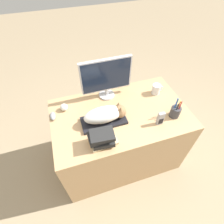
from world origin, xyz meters
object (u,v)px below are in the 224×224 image
(monitor, at_px, (106,77))
(baseball, at_px, (64,107))
(computer_mouse, at_px, (53,116))
(pen_cup, at_px, (175,112))
(cat, at_px, (107,114))
(phone, at_px, (161,119))
(keyboard, at_px, (104,121))
(book_stack, at_px, (102,138))
(coffee_mug, at_px, (156,89))

(monitor, relative_size, baseball, 6.95)
(computer_mouse, relative_size, pen_cup, 0.46)
(cat, bearing_deg, phone, -21.79)
(keyboard, bearing_deg, monitor, 68.88)
(pen_cup, bearing_deg, phone, -166.87)
(cat, distance_m, monitor, 0.36)
(pen_cup, relative_size, book_stack, 0.94)
(book_stack, bearing_deg, pen_cup, 6.58)
(computer_mouse, bearing_deg, book_stack, -48.34)
(book_stack, bearing_deg, coffee_mug, 31.05)
(baseball, bearing_deg, coffee_mug, -3.02)
(cat, xyz_separation_m, book_stack, (-0.10, -0.21, -0.02))
(monitor, bearing_deg, baseball, -170.98)
(coffee_mug, distance_m, pen_cup, 0.33)
(cat, relative_size, coffee_mug, 3.17)
(pen_cup, distance_m, phone, 0.17)
(computer_mouse, bearing_deg, phone, -22.01)
(monitor, distance_m, phone, 0.61)
(cat, xyz_separation_m, baseball, (-0.34, 0.25, -0.06))
(keyboard, xyz_separation_m, pen_cup, (0.62, -0.13, 0.04))
(keyboard, bearing_deg, coffee_mug, 18.09)
(phone, bearing_deg, monitor, 124.33)
(keyboard, height_order, phone, phone)
(computer_mouse, relative_size, book_stack, 0.43)
(computer_mouse, bearing_deg, monitor, 13.70)
(keyboard, height_order, cat, cat)
(keyboard, distance_m, computer_mouse, 0.46)
(computer_mouse, relative_size, phone, 0.74)
(keyboard, relative_size, pen_cup, 1.83)
(coffee_mug, bearing_deg, phone, -112.92)
(baseball, bearing_deg, phone, -28.66)
(phone, height_order, book_stack, book_stack)
(keyboard, height_order, book_stack, book_stack)
(cat, bearing_deg, pen_cup, -12.37)
(monitor, xyz_separation_m, phone, (0.33, -0.48, -0.16))
(coffee_mug, xyz_separation_m, phone, (-0.16, -0.37, 0.01))
(keyboard, bearing_deg, book_stack, -108.47)
(keyboard, height_order, baseball, baseball)
(monitor, bearing_deg, book_stack, -110.07)
(baseball, bearing_deg, keyboard, -38.67)
(monitor, height_order, computer_mouse, monitor)
(cat, bearing_deg, book_stack, -115.45)
(monitor, distance_m, pen_cup, 0.69)
(pen_cup, bearing_deg, coffee_mug, 92.30)
(cat, relative_size, monitor, 0.78)
(phone, bearing_deg, book_stack, -175.57)
(keyboard, relative_size, monitor, 0.82)
(coffee_mug, xyz_separation_m, book_stack, (-0.68, -0.41, 0.02))
(phone, distance_m, book_stack, 0.52)
(pen_cup, bearing_deg, monitor, 138.30)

